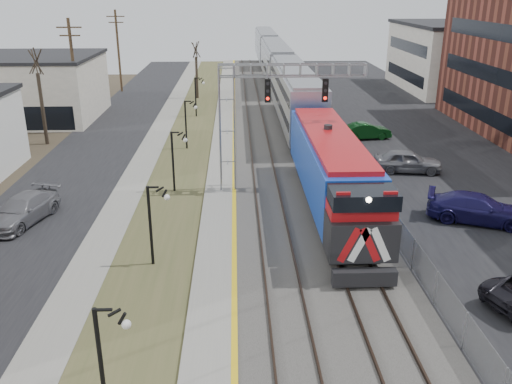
{
  "coord_description": "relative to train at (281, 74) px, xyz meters",
  "views": [
    {
      "loc": [
        0.03,
        -5.18,
        12.38
      ],
      "look_at": [
        1.03,
        20.8,
        2.6
      ],
      "focal_mm": 38.0,
      "sensor_mm": 36.0,
      "label": 1
    }
  ],
  "objects": [
    {
      "name": "street_west",
      "position": [
        -17.0,
        -24.61,
        -2.9
      ],
      "size": [
        7.0,
        120.0,
        0.04
      ],
      "primitive_type": "cube",
      "color": "black",
      "rests_on": "ground"
    },
    {
      "name": "sidewalk",
      "position": [
        -12.5,
        -24.61,
        -2.88
      ],
      "size": [
        2.0,
        120.0,
        0.08
      ],
      "primitive_type": "cube",
      "color": "gray",
      "rests_on": "ground"
    },
    {
      "name": "grass_median",
      "position": [
        -9.5,
        -24.61,
        -2.89
      ],
      "size": [
        4.0,
        120.0,
        0.06
      ],
      "primitive_type": "cube",
      "color": "#434826",
      "rests_on": "ground"
    },
    {
      "name": "platform",
      "position": [
        -6.5,
        -24.61,
        -2.8
      ],
      "size": [
        2.0,
        120.0,
        0.24
      ],
      "primitive_type": "cube",
      "color": "gray",
      "rests_on": "ground"
    },
    {
      "name": "ballast_bed",
      "position": [
        -1.5,
        -24.61,
        -2.82
      ],
      "size": [
        8.0,
        120.0,
        0.2
      ],
      "primitive_type": "cube",
      "color": "#595651",
      "rests_on": "ground"
    },
    {
      "name": "parking_lot",
      "position": [
        10.5,
        -24.61,
        -2.9
      ],
      "size": [
        16.0,
        120.0,
        0.04
      ],
      "primitive_type": "cube",
      "color": "black",
      "rests_on": "ground"
    },
    {
      "name": "platform_edge",
      "position": [
        -5.62,
        -24.61,
        -2.67
      ],
      "size": [
        0.24,
        120.0,
        0.01
      ],
      "primitive_type": "cube",
      "color": "gold",
      "rests_on": "platform"
    },
    {
      "name": "track_near",
      "position": [
        -3.5,
        -24.61,
        -2.64
      ],
      "size": [
        1.58,
        120.0,
        0.15
      ],
      "color": "#2D2119",
      "rests_on": "ballast_bed"
    },
    {
      "name": "track_far",
      "position": [
        -0.0,
        -24.61,
        -2.64
      ],
      "size": [
        1.58,
        120.0,
        0.15
      ],
      "color": "#2D2119",
      "rests_on": "ballast_bed"
    },
    {
      "name": "train",
      "position": [
        0.0,
        0.0,
        0.0
      ],
      "size": [
        3.0,
        85.85,
        5.33
      ],
      "color": "#1642B8",
      "rests_on": "ground"
    },
    {
      "name": "signal_gantry",
      "position": [
        -4.28,
        -31.62,
        2.67
      ],
      "size": [
        9.0,
        1.07,
        8.15
      ],
      "color": "gray",
      "rests_on": "ground"
    },
    {
      "name": "lampposts",
      "position": [
        -9.5,
        -41.33,
        -0.92
      ],
      "size": [
        0.14,
        62.14,
        4.0
      ],
      "color": "black",
      "rests_on": "ground"
    },
    {
      "name": "fence",
      "position": [
        2.7,
        -24.61,
        -2.12
      ],
      "size": [
        0.04,
        120.0,
        1.6
      ],
      "primitive_type": "cube",
      "color": "gray",
      "rests_on": "ground"
    },
    {
      "name": "bare_trees",
      "position": [
        -18.16,
        -20.7,
        -0.22
      ],
      "size": [
        12.3,
        42.3,
        5.95
      ],
      "color": "#382D23",
      "rests_on": "ground"
    },
    {
      "name": "car_lot_d",
      "position": [
        8.06,
        -37.23,
        -2.12
      ],
      "size": [
        5.93,
        4.12,
        1.59
      ],
      "primitive_type": "imported",
      "rotation": [
        0.0,
        0.0,
        1.19
      ],
      "color": "#1A154C",
      "rests_on": "ground"
    },
    {
      "name": "car_lot_e",
      "position": [
        6.78,
        -28.29,
        -2.11
      ],
      "size": [
        4.98,
        2.58,
        1.62
      ],
      "primitive_type": "imported",
      "rotation": [
        0.0,
        0.0,
        1.43
      ],
      "color": "slate",
      "rests_on": "ground"
    },
    {
      "name": "car_lot_f",
      "position": [
        5.9,
        -19.13,
        -2.21
      ],
      "size": [
        4.48,
        2.1,
        1.42
      ],
      "primitive_type": "imported",
      "rotation": [
        0.0,
        0.0,
        1.71
      ],
      "color": "#0B3812",
      "rests_on": "ground"
    },
    {
      "name": "car_street_b",
      "position": [
        -17.47,
        -36.33,
        -2.16
      ],
      "size": [
        3.46,
        5.6,
        1.51
      ],
      "primitive_type": "imported",
      "rotation": [
        0.0,
        0.0,
        -0.28
      ],
      "color": "slate",
      "rests_on": "ground"
    }
  ]
}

